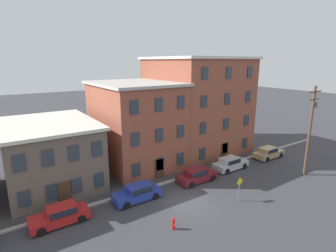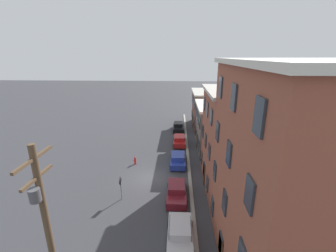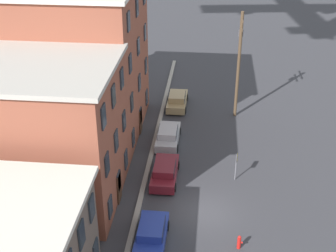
{
  "view_description": "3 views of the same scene",
  "coord_description": "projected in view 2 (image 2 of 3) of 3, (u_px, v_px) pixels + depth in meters",
  "views": [
    {
      "loc": [
        -13.35,
        -16.42,
        12.35
      ],
      "look_at": [
        -0.03,
        3.28,
        6.48
      ],
      "focal_mm": 28.0,
      "sensor_mm": 36.0,
      "label": 1
    },
    {
      "loc": [
        22.13,
        3.09,
        13.11
      ],
      "look_at": [
        -0.49,
        2.05,
        5.98
      ],
      "focal_mm": 24.0,
      "sensor_mm": 36.0,
      "label": 2
    },
    {
      "loc": [
        -25.21,
        -0.07,
        20.43
      ],
      "look_at": [
        1.38,
        2.6,
        5.75
      ],
      "focal_mm": 50.0,
      "sensor_mm": 36.0,
      "label": 3
    }
  ],
  "objects": [
    {
      "name": "apartment_midblock",
      "position": [
        235.0,
        127.0,
        32.41
      ],
      "size": [
        8.82,
        11.25,
        6.49
      ],
      "color": "#66564C",
      "rests_on": "ground_plane"
    },
    {
      "name": "utility_pole",
      "position": [
        49.0,
        238.0,
        9.72
      ],
      "size": [
        2.4,
        0.44,
        9.92
      ],
      "color": "brown",
      "rests_on": "ground_plane"
    },
    {
      "name": "caution_sign",
      "position": [
        121.0,
        184.0,
        20.98
      ],
      "size": [
        0.92,
        0.08,
        2.39
      ],
      "color": "slate",
      "rests_on": "ground_plane"
    },
    {
      "name": "kerb_strip",
      "position": [
        190.0,
        178.0,
        24.94
      ],
      "size": [
        56.0,
        0.36,
        0.16
      ],
      "primitive_type": "cube",
      "color": "#9E998E",
      "rests_on": "ground_plane"
    },
    {
      "name": "fire_hydrant",
      "position": [
        135.0,
        160.0,
        28.24
      ],
      "size": [
        0.24,
        0.34,
        0.96
      ],
      "color": "red",
      "rests_on": "ground_plane"
    },
    {
      "name": "car_red",
      "position": [
        179.0,
        140.0,
        34.46
      ],
      "size": [
        4.4,
        1.92,
        1.43
      ],
      "color": "#B21E1E",
      "rests_on": "ground_plane"
    },
    {
      "name": "apartment_far",
      "position": [
        260.0,
        140.0,
        22.52
      ],
      "size": [
        8.9,
        11.23,
        10.02
      ],
      "color": "brown",
      "rests_on": "ground_plane"
    },
    {
      "name": "car_maroon",
      "position": [
        177.0,
        191.0,
        21.5
      ],
      "size": [
        4.4,
        1.92,
        1.43
      ],
      "color": "maroon",
      "rests_on": "ground_plane"
    },
    {
      "name": "car_blue",
      "position": [
        178.0,
        159.0,
        28.09
      ],
      "size": [
        4.4,
        1.92,
        1.43
      ],
      "color": "#233899",
      "rests_on": "ground_plane"
    },
    {
      "name": "car_black",
      "position": [
        178.0,
        126.0,
        41.0
      ],
      "size": [
        4.4,
        1.92,
        1.43
      ],
      "color": "black",
      "rests_on": "ground_plane"
    },
    {
      "name": "apartment_corner",
      "position": [
        220.0,
        109.0,
        42.32
      ],
      "size": [
        9.43,
        10.66,
        6.8
      ],
      "color": "brown",
      "rests_on": "ground_plane"
    },
    {
      "name": "car_silver",
      "position": [
        180.0,
        233.0,
        16.35
      ],
      "size": [
        4.4,
        1.92,
        1.43
      ],
      "color": "#B7B7BC",
      "rests_on": "ground_plane"
    },
    {
      "name": "apartment_annex",
      "position": [
        331.0,
        179.0,
        12.62
      ],
      "size": [
        11.96,
        12.05,
        12.95
      ],
      "color": "brown",
      "rests_on": "ground_plane"
    },
    {
      "name": "ground_plane",
      "position": [
        150.0,
        178.0,
        25.16
      ],
      "size": [
        200.0,
        200.0,
        0.0
      ],
      "primitive_type": "plane",
      "color": "#38383D"
    }
  ]
}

